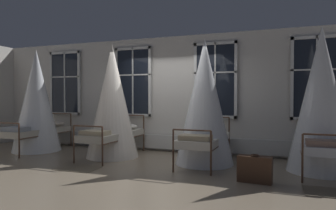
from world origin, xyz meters
The scene contains 10 objects.
ground centered at (0.00, 0.00, 0.00)m, with size 20.12×20.12×0.00m, color gray.
back_wall_with_windows centered at (0.00, 1.43, 1.51)m, with size 11.06×0.10×3.02m, color silver.
window_bank centered at (0.00, 1.31, 1.04)m, with size 7.89×0.10×2.72m.
cot_first centered at (-3.44, 0.22, 1.30)m, with size 1.25×1.96×2.71m.
cot_second centered at (-1.13, 0.21, 1.30)m, with size 1.25×1.97×2.71m.
cot_third centered at (1.13, 0.20, 1.29)m, with size 1.25×1.96×2.68m.
cot_fourth centered at (3.39, 0.28, 1.34)m, with size 1.25×1.96×2.78m.
rug_second centered at (-1.13, -1.12, 0.01)m, with size 0.80×0.56×0.01m, color brown.
rug_fourth centered at (3.40, -1.12, 0.01)m, with size 0.80×0.56×0.01m, color brown.
suitcase_dark centered at (2.27, -0.93, 0.22)m, with size 0.58×0.27×0.47m.
Camera 1 is at (2.67, -6.18, 1.41)m, focal length 32.65 mm.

